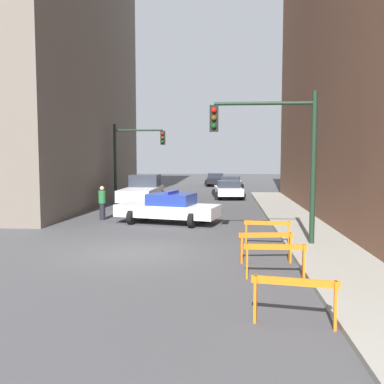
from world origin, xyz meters
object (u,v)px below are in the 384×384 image
(traffic_light_far, at_px, (131,152))
(parked_car_near, at_px, (228,189))
(traffic_light_near, at_px, (279,144))
(barrier_corner, at_px, (267,229))
(parked_car_far, at_px, (216,179))
(parked_car_mid, at_px, (231,183))
(barrier_front, at_px, (295,293))
(barrier_mid, at_px, (275,255))
(white_truck, at_px, (143,190))
(pedestrian_crossing, at_px, (102,202))
(police_car, at_px, (169,208))
(barrier_back, at_px, (266,242))

(traffic_light_far, relative_size, parked_car_near, 1.17)
(traffic_light_near, relative_size, barrier_corner, 3.25)
(parked_car_far, relative_size, barrier_corner, 2.73)
(parked_car_mid, relative_size, barrier_front, 2.79)
(barrier_front, bearing_deg, parked_car_far, 93.63)
(traffic_light_near, bearing_deg, barrier_mid, -97.63)
(traffic_light_far, height_order, barrier_mid, traffic_light_far)
(barrier_front, xyz_separation_m, barrier_corner, (0.17, 6.92, 0.00))
(parked_car_mid, relative_size, barrier_corner, 2.77)
(barrier_corner, bearing_deg, traffic_light_far, 120.30)
(traffic_light_far, xyz_separation_m, barrier_mid, (7.49, -17.01, -2.78))
(white_truck, bearing_deg, parked_car_near, 39.62)
(barrier_corner, bearing_deg, parked_car_mid, 92.43)
(parked_car_mid, bearing_deg, pedestrian_crossing, -105.67)
(traffic_light_near, xyz_separation_m, barrier_mid, (-0.54, -4.04, -2.91))
(traffic_light_near, xyz_separation_m, white_truck, (-7.16, 12.27, -2.62))
(traffic_light_near, xyz_separation_m, traffic_light_far, (-8.03, 12.97, -0.13))
(parked_car_near, bearing_deg, parked_car_far, 90.19)
(parked_car_mid, height_order, barrier_front, parked_car_mid)
(traffic_light_near, xyz_separation_m, police_car, (-4.44, 4.67, -2.81))
(parked_car_far, xyz_separation_m, barrier_back, (2.25, -32.19, -0.06))
(parked_car_far, xyz_separation_m, pedestrian_crossing, (-4.96, -24.28, 0.19))
(traffic_light_near, height_order, barrier_corner, traffic_light_near)
(white_truck, height_order, parked_car_near, white_truck)
(traffic_light_far, distance_m, parked_car_near, 7.88)
(traffic_light_far, relative_size, parked_car_mid, 1.18)
(barrier_front, bearing_deg, police_car, 108.42)
(police_car, xyz_separation_m, barrier_front, (3.91, -11.74, -0.11))
(parked_car_mid, height_order, barrier_mid, parked_car_mid)
(traffic_light_near, height_order, parked_car_far, traffic_light_near)
(police_car, bearing_deg, barrier_back, -137.71)
(police_car, distance_m, barrier_mid, 9.54)
(traffic_light_near, height_order, parked_car_near, traffic_light_near)
(barrier_back, bearing_deg, parked_car_far, 93.99)
(white_truck, xyz_separation_m, parked_car_far, (4.29, 17.52, -0.23))
(white_truck, xyz_separation_m, pedestrian_crossing, (-0.67, -6.77, -0.04))
(traffic_light_far, distance_m, barrier_back, 17.29)
(traffic_light_near, distance_m, parked_car_near, 16.99)
(traffic_light_near, height_order, white_truck, traffic_light_near)
(barrier_mid, distance_m, barrier_back, 1.63)
(traffic_light_near, xyz_separation_m, parked_car_far, (-2.87, 29.78, -2.86))
(barrier_back, bearing_deg, traffic_light_near, 75.40)
(police_car, xyz_separation_m, barrier_mid, (3.90, -8.71, -0.11))
(traffic_light_far, xyz_separation_m, police_car, (3.59, -8.30, -2.67))
(barrier_back, bearing_deg, barrier_mid, -86.98)
(parked_car_near, height_order, parked_car_far, same)
(pedestrian_crossing, relative_size, barrier_mid, 1.04)
(traffic_light_near, xyz_separation_m, parked_car_mid, (-1.36, 23.26, -2.86))
(barrier_mid, distance_m, barrier_corner, 3.89)
(parked_car_far, bearing_deg, white_truck, -105.68)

